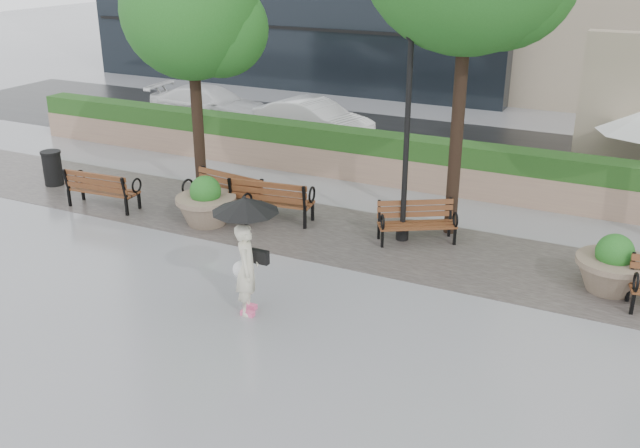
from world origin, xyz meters
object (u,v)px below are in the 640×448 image
at_px(bench_0, 104,197).
at_px(trash_bin, 53,169).
at_px(planter_left, 206,206).
at_px(bench_2, 272,208).
at_px(pedestrian, 246,244).
at_px(bench_3, 416,231).
at_px(lamppost, 406,152).
at_px(car_left, 211,105).
at_px(planter_right, 612,269).
at_px(bench_1, 224,205).
at_px(car_right, 314,121).

xyz_separation_m(bench_0, trash_bin, (-2.46, 0.78, 0.16)).
bearing_deg(planter_left, trash_bin, 174.17).
xyz_separation_m(bench_2, pedestrian, (1.84, -4.06, 1.01)).
distance_m(bench_0, bench_3, 7.81).
distance_m(planter_left, lamppost, 4.84).
bearing_deg(bench_2, lamppost, 177.19).
relative_size(bench_2, car_left, 0.44).
height_order(bench_2, planter_right, planter_right).
xyz_separation_m(bench_1, pedestrian, (2.97, -3.72, 1.01)).
bearing_deg(bench_2, car_right, -78.71).
xyz_separation_m(bench_1, trash_bin, (-5.51, 0.02, 0.14)).
bearing_deg(bench_1, bench_2, 24.71).
height_order(bench_1, pedestrian, pedestrian).
distance_m(planter_left, pedestrian, 4.53).
xyz_separation_m(planter_left, car_left, (-5.50, 8.27, 0.21)).
xyz_separation_m(lamppost, car_right, (-5.53, 6.63, -1.35)).
relative_size(bench_0, trash_bin, 2.08).
bearing_deg(planter_left, planter_right, 3.50).
height_order(car_left, pedestrian, pedestrian).
relative_size(planter_left, planter_right, 1.03).
bearing_deg(car_left, planter_left, -150.75).
height_order(planter_left, car_right, car_right).
bearing_deg(lamppost, planter_left, -165.64).
relative_size(lamppost, pedestrian, 2.11).
height_order(bench_0, car_right, car_right).
relative_size(bench_1, pedestrian, 0.94).
distance_m(bench_2, trash_bin, 6.65).
bearing_deg(planter_right, planter_left, -176.50).
bearing_deg(pedestrian, bench_3, -42.68).
relative_size(planter_right, car_right, 0.33).
bearing_deg(bench_3, bench_2, 153.04).
bearing_deg(car_right, bench_0, 176.53).
distance_m(trash_bin, car_left, 7.73).
bearing_deg(bench_2, trash_bin, -4.68).
height_order(lamppost, pedestrian, lamppost).
height_order(bench_2, bench_3, bench_2).
bearing_deg(car_left, pedestrian, -147.49).
relative_size(bench_1, bench_3, 1.14).
relative_size(bench_0, bench_3, 1.05).
bearing_deg(bench_1, car_right, 107.34).
height_order(bench_3, car_left, car_left).
bearing_deg(planter_left, car_right, 97.97).
relative_size(bench_2, lamppost, 0.44).
bearing_deg(bench_3, planter_left, 162.17).
xyz_separation_m(bench_1, lamppost, (4.31, 0.60, 1.72)).
xyz_separation_m(planter_left, planter_right, (8.84, 0.54, -0.01)).
bearing_deg(bench_0, bench_1, -169.87).
relative_size(bench_2, bench_3, 1.14).
distance_m(bench_0, car_right, 8.21).
height_order(lamppost, car_right, lamppost).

